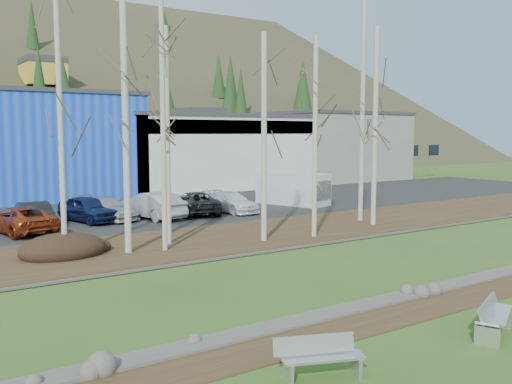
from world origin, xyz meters
TOP-DOWN VIEW (x-y plane):
  - ground at (0.00, 0.00)m, footprint 200.00×200.00m
  - dirt_strip at (0.00, 2.10)m, footprint 80.00×1.80m
  - near_bank_rocks at (0.00, 3.10)m, footprint 80.00×0.80m
  - river at (0.00, 7.20)m, footprint 80.00×8.00m
  - far_bank_rocks at (0.00, 11.30)m, footprint 80.00×0.80m
  - far_bank at (0.00, 14.50)m, footprint 80.00×7.00m
  - parking_lot at (0.00, 25.00)m, footprint 80.00×14.00m
  - building_white at (12.00, 38.98)m, footprint 18.36×12.24m
  - building_grey at (28.00, 39.00)m, footprint 14.28×12.24m
  - bench_intact at (-6.66, 0.13)m, footprint 1.85×1.15m
  - bench_damaged at (-1.37, -0.43)m, footprint 2.02×1.32m
  - dirt_mound at (-7.94, 14.61)m, footprint 3.51×2.48m
  - birch_0 at (-7.90, 14.44)m, footprint 0.22×0.22m
  - birch_1 at (-5.49, 13.70)m, footprint 0.28×0.28m
  - birch_2 at (-4.00, 13.31)m, footprint 0.22×0.22m
  - birch_3 at (0.72, 12.68)m, footprint 0.26×0.26m
  - birch_4 at (-3.22, 14.54)m, footprint 0.22×0.22m
  - birch_5 at (3.38, 12.23)m, footprint 0.23×0.23m
  - birch_6 at (8.31, 13.10)m, footprint 0.27×0.27m
  - birch_7 at (8.77, 14.54)m, footprint 0.26×0.26m
  - car_1 at (-7.22, 22.83)m, footprint 1.57×4.21m
  - car_2 at (-8.16, 21.30)m, footprint 3.09×5.20m
  - car_3 at (-3.20, 22.98)m, footprint 3.36×4.93m
  - car_4 at (-4.22, 22.83)m, footprint 2.72×4.58m
  - car_5 at (-0.74, 21.88)m, footprint 2.44×4.98m
  - car_6 at (2.21, 22.21)m, footprint 3.41×5.37m
  - car_7 at (4.45, 21.61)m, footprint 2.19×4.54m
  - van_white at (10.22, 22.37)m, footprint 3.42×5.41m

SIDE VIEW (x-z plane):
  - ground at x=0.00m, z-range 0.00..0.00m
  - near_bank_rocks at x=0.00m, z-range -0.25..0.25m
  - river at x=0.00m, z-range -0.45..0.45m
  - far_bank_rocks at x=0.00m, z-range -0.23..0.23m
  - dirt_strip at x=0.00m, z-range 0.00..0.03m
  - parking_lot at x=0.00m, z-range 0.00..0.14m
  - far_bank at x=0.00m, z-range 0.00..0.15m
  - bench_damaged at x=-1.37m, z-range 0.00..0.86m
  - bench_intact at x=-6.66m, z-range 0.00..0.89m
  - dirt_mound at x=-7.94m, z-range 0.15..0.84m
  - car_7 at x=4.45m, z-range 0.14..1.42m
  - car_3 at x=-3.20m, z-range 0.14..1.47m
  - car_2 at x=-8.16m, z-range 0.14..1.49m
  - car_1 at x=-7.22m, z-range 0.14..1.51m
  - car_6 at x=2.21m, z-range 0.14..1.52m
  - car_4 at x=-4.22m, z-range 0.14..1.60m
  - car_5 at x=-0.74m, z-range 0.14..1.71m
  - van_white at x=10.22m, z-range 0.14..2.34m
  - building_white at x=12.00m, z-range 0.01..6.81m
  - building_grey at x=28.00m, z-range 0.01..7.31m
  - birch_3 at x=0.72m, z-range 0.15..9.63m
  - birch_5 at x=3.38m, z-range 0.15..9.68m
  - birch_4 at x=-3.22m, z-range 0.15..9.79m
  - birch_1 at x=-5.49m, z-range 0.15..10.61m
  - birch_6 at x=8.31m, z-range 0.15..10.74m
  - birch_0 at x=-7.90m, z-range 0.15..11.15m
  - birch_2 at x=-4.00m, z-range 0.15..11.16m
  - birch_7 at x=8.77m, z-range 0.15..12.79m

